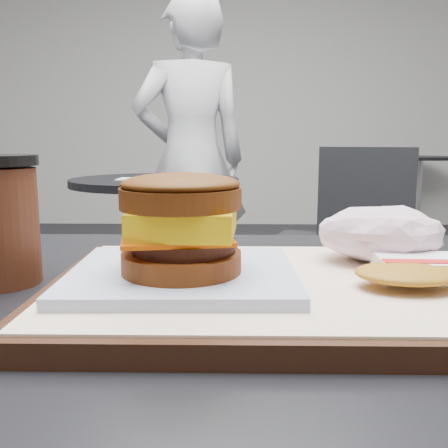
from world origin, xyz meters
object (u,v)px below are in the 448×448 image
breakfast_sandwich (182,236)px  neighbor_chair (335,234)px  crumpled_wrapper (382,234)px  patron (191,160)px  serving_tray (270,289)px  neighbor_table (156,225)px  hash_brown (421,270)px

breakfast_sandwich → neighbor_chair: 1.80m
crumpled_wrapper → patron: size_ratio=0.08×
serving_tray → neighbor_table: (-0.36, 1.65, -0.23)m
neighbor_table → neighbor_chair: bearing=2.4°
hash_brown → neighbor_table: size_ratio=0.16×
patron → breakfast_sandwich: bearing=78.9°
breakfast_sandwich → neighbor_chair: (0.48, 1.70, -0.32)m
hash_brown → neighbor_chair: neighbor_chair is taller
breakfast_sandwich → patron: 2.16m
serving_tray → hash_brown: 0.13m
crumpled_wrapper → neighbor_chair: 1.68m
hash_brown → serving_tray: bearing=175.1°
breakfast_sandwich → crumpled_wrapper: (0.19, 0.08, -0.01)m
hash_brown → patron: size_ratio=0.07×
neighbor_chair → serving_tray: bearing=-103.5°
neighbor_table → patron: patron is taller
serving_tray → patron: bearing=96.6°
hash_brown → neighbor_table: (-0.49, 1.67, -0.25)m
crumpled_wrapper → patron: patron is taller
breakfast_sandwich → neighbor_table: size_ratio=0.26×
neighbor_chair → breakfast_sandwich: bearing=-105.8°
neighbor_table → patron: (0.11, 0.49, 0.26)m
neighbor_chair → patron: 0.85m
breakfast_sandwich → hash_brown: breakfast_sandwich is taller
breakfast_sandwich → patron: patron is taller
breakfast_sandwich → hash_brown: 0.20m
neighbor_chair → hash_brown: bearing=-99.4°
serving_tray → neighbor_chair: 1.76m
breakfast_sandwich → neighbor_table: breakfast_sandwich is taller
serving_tray → breakfast_sandwich: bearing=-170.0°
hash_brown → neighbor_table: hash_brown is taller
crumpled_wrapper → patron: 2.11m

